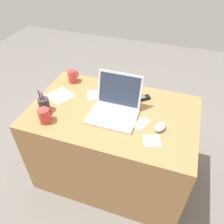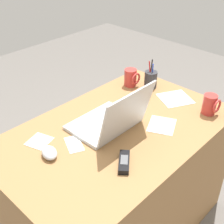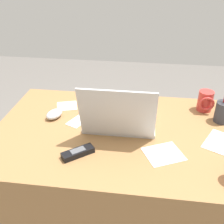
{
  "view_description": "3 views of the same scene",
  "coord_description": "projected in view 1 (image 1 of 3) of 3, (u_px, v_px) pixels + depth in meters",
  "views": [
    {
      "loc": [
        0.39,
        -1.18,
        1.79
      ],
      "look_at": [
        0.01,
        -0.05,
        0.78
      ],
      "focal_mm": 36.07,
      "sensor_mm": 36.0,
      "label": 1
    },
    {
      "loc": [
        0.91,
        0.83,
        1.64
      ],
      "look_at": [
        -0.01,
        -0.05,
        0.81
      ],
      "focal_mm": 49.19,
      "sensor_mm": 36.0,
      "label": 2
    },
    {
      "loc": [
        -0.09,
        1.03,
        1.45
      ],
      "look_at": [
        0.05,
        0.01,
        0.84
      ],
      "focal_mm": 43.43,
      "sensor_mm": 36.0,
      "label": 3
    }
  ],
  "objects": [
    {
      "name": "ground_plane",
      "position": [
        113.0,
        171.0,
        2.11
      ],
      "size": [
        6.0,
        6.0,
        0.0
      ],
      "primitive_type": "plane",
      "color": "slate"
    },
    {
      "name": "desk",
      "position": [
        113.0,
        145.0,
        1.87
      ],
      "size": [
        1.21,
        0.76,
        0.74
      ],
      "primitive_type": "cube",
      "color": "#9E7042",
      "rests_on": "ground"
    },
    {
      "name": "laptop",
      "position": [
        115.0,
        108.0,
        1.57
      ],
      "size": [
        0.33,
        0.31,
        0.26
      ],
      "color": "silver",
      "rests_on": "desk"
    },
    {
      "name": "computer_mouse",
      "position": [
        160.0,
        127.0,
        1.47
      ],
      "size": [
        0.09,
        0.11,
        0.04
      ],
      "primitive_type": "ellipsoid",
      "rotation": [
        0.0,
        0.0,
        -0.36
      ],
      "color": "silver",
      "rests_on": "desk"
    },
    {
      "name": "coffee_mug_white",
      "position": [
        73.0,
        76.0,
        1.89
      ],
      "size": [
        0.08,
        0.08,
        0.11
      ],
      "color": "#C63833",
      "rests_on": "desk"
    },
    {
      "name": "coffee_mug_tall",
      "position": [
        45.0,
        115.0,
        1.51
      ],
      "size": [
        0.08,
        0.09,
        0.11
      ],
      "color": "#C63833",
      "rests_on": "desk"
    },
    {
      "name": "cordless_phone",
      "position": [
        141.0,
        98.0,
        1.72
      ],
      "size": [
        0.13,
        0.12,
        0.03
      ],
      "color": "black",
      "rests_on": "desk"
    },
    {
      "name": "pen_holder",
      "position": [
        44.0,
        105.0,
        1.6
      ],
      "size": [
        0.08,
        0.08,
        0.18
      ],
      "color": "#333338",
      "rests_on": "desk"
    },
    {
      "name": "paper_note_near_laptop",
      "position": [
        60.0,
        95.0,
        1.77
      ],
      "size": [
        0.23,
        0.23,
        0.0
      ],
      "primitive_type": "cube",
      "rotation": [
        0.0,
        0.0,
        -0.49
      ],
      "color": "white",
      "rests_on": "desk"
    },
    {
      "name": "paper_note_left",
      "position": [
        97.0,
        95.0,
        1.77
      ],
      "size": [
        0.19,
        0.18,
        0.0
      ],
      "primitive_type": "cube",
      "rotation": [
        0.0,
        0.0,
        0.45
      ],
      "color": "white",
      "rests_on": "desk"
    },
    {
      "name": "paper_note_right",
      "position": [
        152.0,
        141.0,
        1.41
      ],
      "size": [
        0.13,
        0.13,
        0.0
      ],
      "primitive_type": "cube",
      "rotation": [
        0.0,
        0.0,
        0.31
      ],
      "color": "white",
      "rests_on": "desk"
    },
    {
      "name": "paper_note_front",
      "position": [
        141.0,
        123.0,
        1.53
      ],
      "size": [
        0.12,
        0.14,
        0.0
      ],
      "primitive_type": "cube",
      "rotation": [
        0.0,
        0.0,
        -0.45
      ],
      "color": "white",
      "rests_on": "desk"
    }
  ]
}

